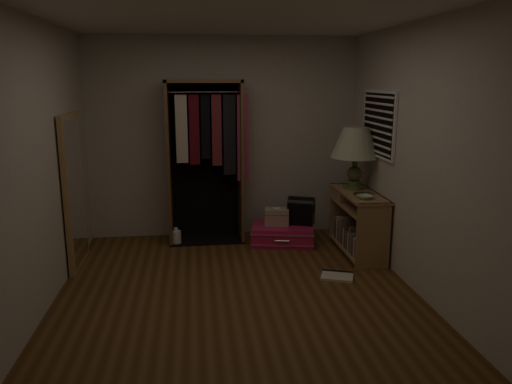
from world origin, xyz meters
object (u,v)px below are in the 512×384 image
Objects in this scene: floor_mirror at (74,192)px; train_case at (277,217)px; console_bookshelf at (357,220)px; white_jug at (176,237)px; open_wardrobe at (209,147)px; black_bag at (301,210)px; table_lamp at (356,144)px; pink_suitcase at (283,234)px.

train_case is at bearing 11.93° from floor_mirror.
white_jug is at bearing 166.01° from console_bookshelf.
white_jug is (-0.45, -0.18, -1.12)m from open_wardrobe.
open_wardrobe is 1.21× the size of floor_mirror.
floor_mirror is 7.71× the size of white_jug.
train_case is 0.33m from black_bag.
train_case is 0.45× the size of table_lamp.
white_jug is at bearing -173.73° from pink_suitcase.
pink_suitcase is 0.24m from train_case.
open_wardrobe is at bearing 172.87° from pink_suitcase.
train_case is at bearing 163.32° from table_lamp.
floor_mirror reaches higher than train_case.
pink_suitcase is (0.90, -0.30, -1.09)m from open_wardrobe.
open_wardrobe is at bearing 27.03° from floor_mirror.
console_bookshelf reaches higher than pink_suitcase.
open_wardrobe reaches higher than floor_mirror.
table_lamp is (0.91, -0.27, 0.95)m from train_case.
white_jug is at bearing -175.56° from train_case.
console_bookshelf is at bearing -15.59° from black_bag.
black_bag is at bearing 154.44° from table_lamp.
open_wardrobe reaches higher than train_case.
black_bag is at bearing -13.03° from open_wardrobe.
white_jug is at bearing -157.85° from open_wardrobe.
table_lamp is at bearing -5.12° from pink_suitcase.
floor_mirror reaches higher than black_bag.
open_wardrobe is at bearing -170.43° from black_bag.
floor_mirror is at bearing -159.45° from train_case.
train_case is at bearing -18.37° from open_wardrobe.
table_lamp reaches higher than white_jug.
white_jug is at bearing 28.97° from floor_mirror.
open_wardrobe reaches higher than table_lamp.
open_wardrobe is (-1.73, 0.73, 0.82)m from console_bookshelf.
console_bookshelf is 0.55× the size of open_wardrobe.
table_lamp is (0.00, 0.18, 0.90)m from console_bookshelf.
floor_mirror is 4.44× the size of black_bag.
floor_mirror is at bearing -179.23° from console_bookshelf.
black_bag is 1.09m from table_lamp.
black_bag is at bearing 19.66° from pink_suitcase.
pink_suitcase reaches higher than white_jug.
floor_mirror reaches higher than pink_suitcase.
train_case reaches higher than pink_suitcase.
table_lamp is at bearing -9.49° from white_jug.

